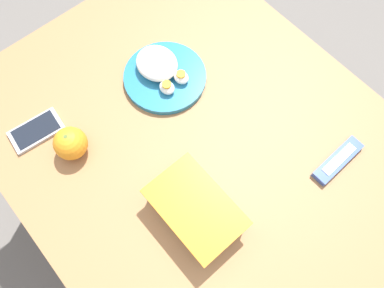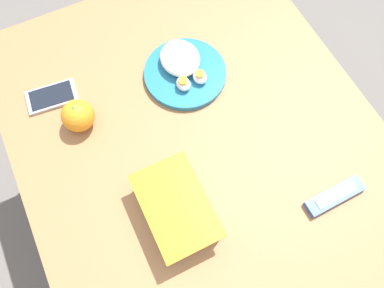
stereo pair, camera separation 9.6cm
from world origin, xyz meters
TOP-DOWN VIEW (x-y plane):
  - ground_plane at (0.00, 0.00)m, footprint 10.00×10.00m
  - table at (0.00, 0.00)m, footprint 1.20×0.95m
  - food_container at (-0.14, 0.14)m, footprint 0.23×0.15m
  - orange_fruit at (0.19, 0.27)m, footprint 0.09×0.09m
  - rice_plate at (0.22, -0.05)m, footprint 0.23×0.23m
  - candy_bar at (-0.28, -0.23)m, footprint 0.04×0.16m
  - cell_phone at (0.30, 0.31)m, footprint 0.09×0.14m

SIDE VIEW (x-z plane):
  - ground_plane at x=0.00m, z-range 0.00..0.00m
  - table at x=0.00m, z-range 0.31..1.07m
  - cell_phone at x=0.30m, z-range 0.76..0.77m
  - candy_bar at x=-0.28m, z-range 0.76..0.78m
  - rice_plate at x=0.22m, z-range 0.75..0.82m
  - food_container at x=-0.14m, z-range 0.76..0.84m
  - orange_fruit at x=0.19m, z-range 0.76..0.85m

